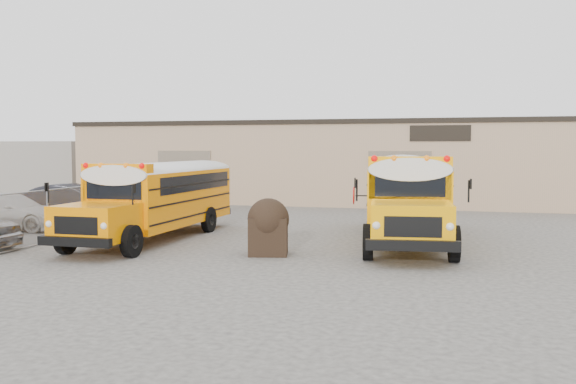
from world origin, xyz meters
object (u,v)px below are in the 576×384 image
(school_bus_right, at_px, (401,181))
(tarp_bundle, at_px, (268,226))
(car_dark, at_px, (72,201))
(car_white, at_px, (10,212))
(school_bus_left, at_px, (218,184))

(school_bus_right, height_order, tarp_bundle, school_bus_right)
(school_bus_right, xyz_separation_m, car_dark, (-14.38, -3.19, -0.94))
(car_white, bearing_deg, car_dark, -3.62)
(school_bus_right, height_order, car_white, school_bus_right)
(school_bus_right, distance_m, car_dark, 14.76)
(school_bus_right, height_order, car_dark, school_bus_right)
(school_bus_left, height_order, car_dark, school_bus_left)
(school_bus_left, xyz_separation_m, tarp_bundle, (4.78, -7.97, -0.71))
(tarp_bundle, xyz_separation_m, car_dark, (-11.51, 7.12, -0.10))
(school_bus_right, relative_size, car_dark, 2.21)
(car_white, xyz_separation_m, car_dark, (-0.08, 4.23, 0.07))
(car_dark, bearing_deg, car_white, 169.34)
(school_bus_right, distance_m, car_white, 16.14)
(school_bus_left, bearing_deg, school_bus_right, 16.97)
(school_bus_right, bearing_deg, tarp_bundle, -105.58)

